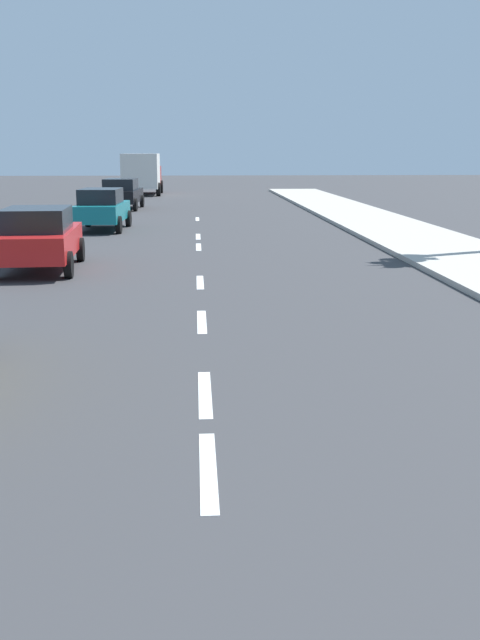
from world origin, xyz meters
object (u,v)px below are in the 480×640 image
parked_car_red (39,237)px  parked_car_black (121,193)px  delivery_truck (142,173)px  parked_car_teal (102,208)px

parked_car_red → parked_car_black: 20.27m
delivery_truck → parked_car_teal: bearing=-89.7°
parked_car_red → delivery_truck: 33.64m
parked_car_black → parked_car_red: bearing=-87.4°
parked_car_red → parked_car_black: (0.11, 20.27, 0.00)m
parked_car_black → delivery_truck: size_ratio=0.69×
parked_car_teal → delivery_truck: (-0.13, 23.93, 0.67)m
delivery_truck → parked_car_black: bearing=-90.7°
parked_car_red → delivery_truck: bearing=86.7°
parked_car_teal → delivery_truck: delivery_truck is taller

